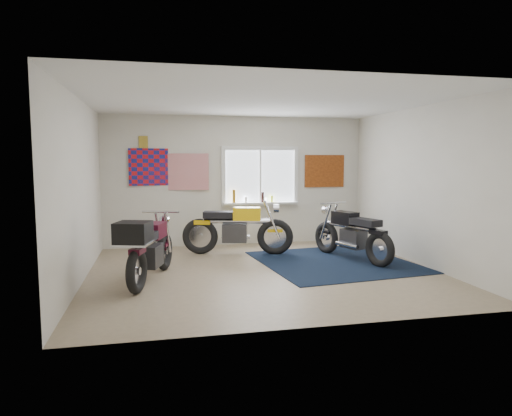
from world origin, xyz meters
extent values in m
plane|color=#9E896B|center=(0.00, 0.00, 0.00)|extent=(5.50, 5.50, 0.00)
plane|color=white|center=(0.00, 0.00, 2.70)|extent=(5.50, 5.50, 0.00)
plane|color=silver|center=(0.00, 2.50, 1.35)|extent=(5.50, 0.00, 5.50)
plane|color=silver|center=(0.00, -2.50, 1.35)|extent=(5.50, 0.00, 5.50)
plane|color=silver|center=(-2.75, 0.00, 1.35)|extent=(0.00, 5.00, 5.00)
plane|color=silver|center=(2.75, 0.00, 1.35)|extent=(0.00, 5.00, 5.00)
cube|color=black|center=(1.38, 0.40, 0.01)|extent=(2.77, 2.86, 0.01)
cube|color=white|center=(0.50, 2.48, 1.45)|extent=(1.50, 0.02, 1.10)
cube|color=white|center=(0.50, 2.47, 2.04)|extent=(1.66, 0.06, 0.08)
cube|color=white|center=(0.50, 2.47, 0.86)|extent=(1.66, 0.06, 0.08)
cube|color=white|center=(-0.29, 2.47, 1.45)|extent=(0.08, 0.06, 1.10)
cube|color=white|center=(1.29, 2.47, 1.45)|extent=(0.08, 0.06, 1.10)
cube|color=white|center=(0.50, 2.47, 1.45)|extent=(0.04, 0.06, 1.10)
cube|color=white|center=(0.50, 2.41, 0.88)|extent=(1.60, 0.16, 0.04)
cylinder|color=#8E6014|center=(-0.08, 2.40, 1.04)|extent=(0.07, 0.07, 0.28)
cylinder|color=white|center=(0.17, 2.40, 0.96)|extent=(0.06, 0.06, 0.12)
cylinder|color=black|center=(0.54, 2.40, 1.01)|extent=(0.06, 0.06, 0.22)
cylinder|color=#CBDB19|center=(0.74, 2.40, 0.97)|extent=(0.05, 0.05, 0.14)
plane|color=red|center=(-1.70, 2.48, 1.65)|extent=(1.00, 0.07, 1.00)
plane|color=red|center=(-1.05, 2.46, 1.55)|extent=(0.90, 0.09, 0.90)
cube|color=olive|center=(-1.90, 2.48, 2.15)|extent=(0.18, 0.02, 0.24)
cube|color=#A54C14|center=(1.95, 2.48, 1.55)|extent=(0.90, 0.03, 0.70)
torus|color=black|center=(0.52, 1.28, 0.34)|extent=(0.70, 0.30, 0.69)
torus|color=black|center=(-0.87, 1.64, 0.34)|extent=(0.70, 0.30, 0.69)
cylinder|color=silver|center=(0.52, 1.28, 0.34)|extent=(0.13, 0.13, 0.11)
cylinder|color=silver|center=(-0.87, 1.64, 0.34)|extent=(0.13, 0.13, 0.11)
cylinder|color=silver|center=(-0.17, 1.46, 0.64)|extent=(1.27, 0.42, 0.09)
cube|color=#2D2D2F|center=(-0.22, 1.47, 0.41)|extent=(0.52, 0.39, 0.35)
cylinder|color=silver|center=(-0.18, 1.63, 0.31)|extent=(0.56, 0.21, 0.07)
cube|color=yellow|center=(0.01, 1.41, 0.78)|extent=(0.56, 0.39, 0.25)
cube|color=black|center=(-0.52, 1.55, 0.76)|extent=(0.62, 0.42, 0.12)
cube|color=yellow|center=(-0.82, 1.63, 0.61)|extent=(0.34, 0.24, 0.08)
cube|color=yellow|center=(0.52, 1.28, 0.46)|extent=(0.31, 0.21, 0.05)
cylinder|color=silver|center=(0.34, 1.32, 1.04)|extent=(0.20, 0.62, 0.04)
cylinder|color=silver|center=(0.54, 1.27, 0.88)|extent=(0.14, 0.18, 0.16)
torus|color=black|center=(1.52, 1.19, 0.30)|extent=(0.32, 0.62, 0.61)
torus|color=black|center=(1.98, -0.09, 0.30)|extent=(0.32, 0.62, 0.61)
cylinder|color=silver|center=(1.52, 1.19, 0.30)|extent=(0.13, 0.13, 0.11)
cylinder|color=silver|center=(1.98, -0.09, 0.30)|extent=(0.13, 0.13, 0.11)
cylinder|color=silver|center=(1.75, 0.55, 0.60)|extent=(0.49, 1.18, 0.09)
cube|color=#2D2D2F|center=(1.77, 0.51, 0.39)|extent=(0.40, 0.50, 0.33)
cylinder|color=silver|center=(1.62, 0.45, 0.29)|extent=(0.24, 0.53, 0.07)
cube|color=black|center=(1.69, 0.72, 0.74)|extent=(0.40, 0.54, 0.23)
cube|color=black|center=(1.86, 0.23, 0.72)|extent=(0.44, 0.60, 0.12)
cube|color=black|center=(1.96, -0.04, 0.58)|extent=(0.24, 0.33, 0.08)
cube|color=black|center=(1.52, 1.19, 0.42)|extent=(0.22, 0.30, 0.05)
cylinder|color=silver|center=(1.58, 1.03, 0.99)|extent=(0.58, 0.23, 0.04)
cylinder|color=silver|center=(1.52, 1.21, 0.84)|extent=(0.18, 0.14, 0.16)
torus|color=black|center=(-1.56, 0.49, 0.31)|extent=(0.30, 0.63, 0.62)
torus|color=black|center=(-1.94, -0.80, 0.31)|extent=(0.30, 0.63, 0.62)
cylinder|color=silver|center=(-1.56, 0.49, 0.31)|extent=(0.12, 0.13, 0.11)
cylinder|color=silver|center=(-1.94, -0.80, 0.31)|extent=(0.12, 0.13, 0.11)
cylinder|color=silver|center=(-1.75, -0.15, 0.59)|extent=(0.43, 1.18, 0.09)
cube|color=#2D2D2F|center=(-1.76, -0.20, 0.38)|extent=(0.38, 0.49, 0.32)
cylinder|color=silver|center=(-1.91, -0.16, 0.29)|extent=(0.22, 0.52, 0.07)
cube|color=#410A1A|center=(-1.70, 0.01, 0.73)|extent=(0.38, 0.53, 0.23)
cube|color=black|center=(-1.85, -0.48, 0.71)|extent=(0.41, 0.58, 0.11)
cube|color=#410A1A|center=(-1.93, -0.75, 0.57)|extent=(0.23, 0.32, 0.08)
cube|color=#410A1A|center=(-1.56, 0.49, 0.42)|extent=(0.21, 0.29, 0.05)
cylinder|color=silver|center=(-1.61, 0.32, 0.97)|extent=(0.58, 0.20, 0.03)
cylinder|color=silver|center=(-1.55, 0.50, 0.82)|extent=(0.17, 0.14, 0.15)
cube|color=black|center=(-1.97, -0.89, 0.84)|extent=(0.53, 0.51, 0.29)
camera|label=1|loc=(-1.65, -7.00, 1.79)|focal=32.00mm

